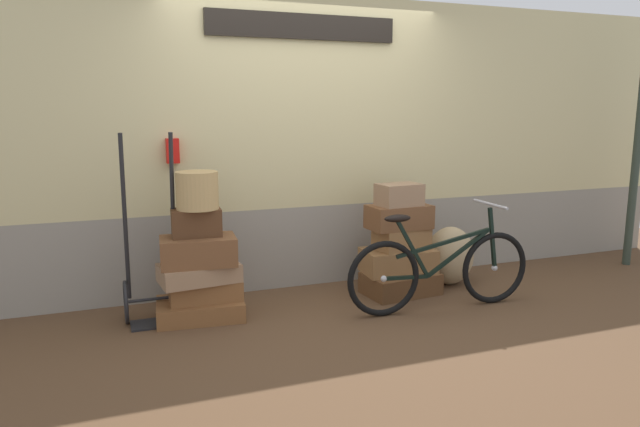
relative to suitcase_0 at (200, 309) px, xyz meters
The scene contains 16 objects.
ground 1.10m from the suitcase_0, 12.53° to the right, with size 10.24×5.20×0.06m, color #513823.
station_building 1.75m from the suitcase_0, 29.27° to the left, with size 8.24×0.74×2.59m.
suitcase_0 is the anchor object (origin of this frame).
suitcase_1 0.16m from the suitcase_0, 21.95° to the left, with size 0.55×0.35×0.15m, color brown.
suitcase_2 0.30m from the suitcase_0, 88.75° to the right, with size 0.59×0.36×0.14m, color #937051.
suitcase_3 0.47m from the suitcase_0, 93.37° to the right, with size 0.56×0.34×0.22m, color brown.
suitcase_4 0.69m from the suitcase_0, 95.56° to the left, with size 0.37×0.22×0.21m, color #4C2D19.
suitcase_5 1.76m from the suitcase_0, ahead, with size 0.63×0.41×0.18m, color brown.
suitcase_6 1.76m from the suitcase_0, ahead, with size 0.62×0.37×0.21m, color olive.
suitcase_7 1.83m from the suitcase_0, ahead, with size 0.45×0.29×0.19m, color olive.
suitcase_8 1.85m from the suitcase_0, ahead, with size 0.54×0.31×0.21m, color brown.
suitcase_9 1.91m from the suitcase_0, ahead, with size 0.37×0.25×0.19m, color #937051.
wicker_basket 0.93m from the suitcase_0, 24.93° to the left, with size 0.32×0.32×0.29m, color tan.
luggage_trolley 0.42m from the suitcase_0, 167.43° to the left, with size 0.44×0.39×1.45m.
burlap_sack 2.33m from the suitcase_0, ahead, with size 0.45×0.39×0.54m, color tan.
bicycle 1.94m from the suitcase_0, 14.70° to the right, with size 1.62×0.46×0.86m.
Camera 1 is at (-1.72, -4.12, 1.62)m, focal length 32.48 mm.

